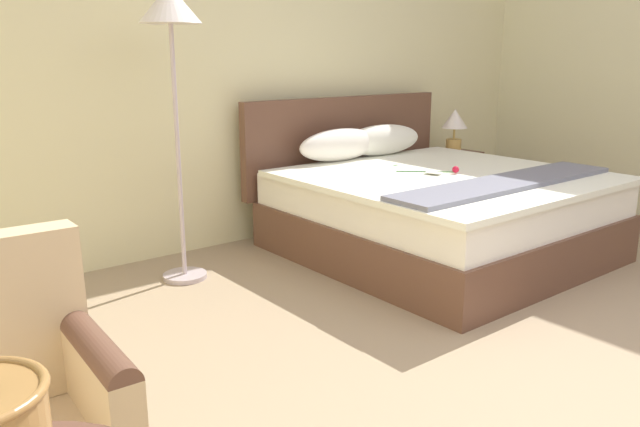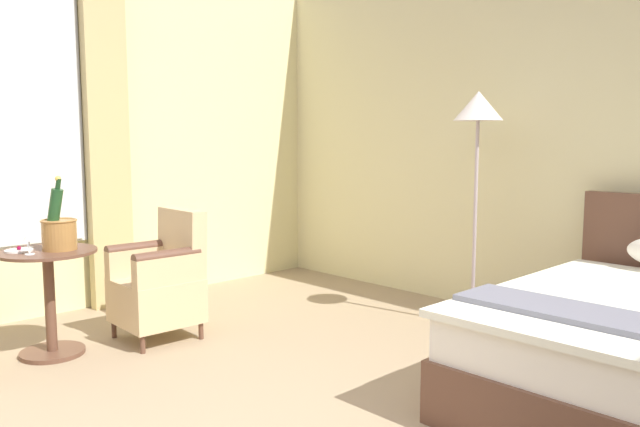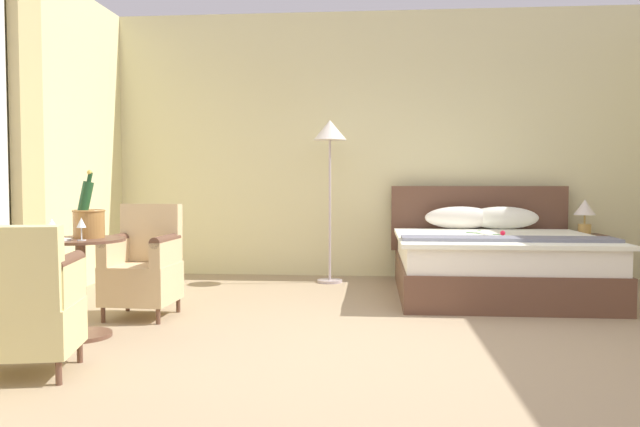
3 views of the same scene
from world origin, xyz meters
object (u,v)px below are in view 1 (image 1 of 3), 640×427
at_px(bedside_lamp, 455,124).
at_px(floor_lamp_brass, 171,30).
at_px(bed, 431,207).
at_px(nightstand, 452,181).

xyz_separation_m(bedside_lamp, floor_lamp_brass, (-2.79, -0.15, 0.75)).
bearing_deg(bed, nightstand, 33.65).
relative_size(nightstand, bedside_lamp, 1.41).
height_order(bedside_lamp, floor_lamp_brass, floor_lamp_brass).
height_order(bed, floor_lamp_brass, floor_lamp_brass).
height_order(nightstand, floor_lamp_brass, floor_lamp_brass).
bearing_deg(bedside_lamp, floor_lamp_brass, -176.96).
xyz_separation_m(nightstand, floor_lamp_brass, (-2.79, -0.15, 1.27)).
bearing_deg(bedside_lamp, nightstand, 0.00).
xyz_separation_m(nightstand, bedside_lamp, (-0.00, 0.00, 0.52)).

